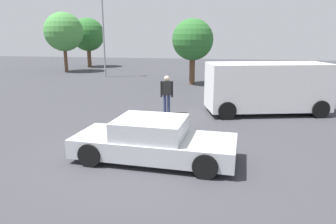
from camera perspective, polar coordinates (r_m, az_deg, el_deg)
ground_plane at (r=9.04m, az=-4.50°, el=-8.27°), size 80.00×80.00×0.00m
sedan_foreground at (r=8.67m, az=-2.70°, el=-5.33°), size 4.55×2.07×1.19m
dog at (r=11.64m, az=-0.94°, el=-1.59°), size 0.43×0.67×0.48m
van_white at (r=14.45m, az=17.67°, el=4.47°), size 5.56×3.33×2.24m
pedestrian at (r=13.71m, az=-0.23°, el=3.83°), size 0.56×0.33×1.70m
light_post_near at (r=26.97m, az=-11.91°, el=16.50°), size 0.44×0.44×7.18m
tree_back_left at (r=32.01m, az=-18.63°, el=13.78°), size 3.65×3.65×5.61m
tree_back_center at (r=22.27m, az=4.55°, el=13.06°), size 2.88×2.88×4.59m
tree_back_right at (r=36.36m, az=-14.51°, el=13.60°), size 3.61×3.61×5.35m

